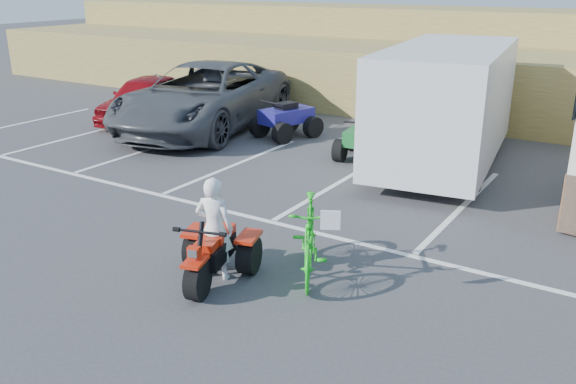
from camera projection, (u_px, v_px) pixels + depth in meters
The scene contains 11 objects.
ground at pixel (182, 273), 9.09m from camera, with size 100.00×100.00×0.00m, color #3B3B3E.
parking_stripes at pixel (355, 203), 11.90m from camera, with size 28.00×5.16×0.01m.
grass_embankment at pixel (481, 62), 20.98m from camera, with size 40.00×8.50×3.10m.
red_trike_atv at pixel (213, 281), 8.86m from camera, with size 1.12×1.50×0.97m, color red, non-canonical shape.
rider at pixel (214, 229), 8.74m from camera, with size 0.56×0.37×1.54m, color white.
green_dirt_bike at pixel (310, 238), 8.88m from camera, with size 0.55×1.95×1.17m, color #14BF19.
grey_pickup at pixel (204, 97), 17.55m from camera, with size 3.11×6.75×1.88m, color #404347.
red_car at pixel (146, 98), 18.69m from camera, with size 1.62×4.03×1.37m, color maroon.
cargo_trailer at pixel (446, 103), 13.82m from camera, with size 3.13×6.16×2.75m.
quad_atv_blue at pixel (286, 137), 16.91m from camera, with size 1.23×1.65×1.08m, color navy, non-canonical shape.
quad_atv_green at pixel (365, 158), 14.93m from camera, with size 1.17×1.57×1.03m, color #156026, non-canonical shape.
Camera 1 is at (5.70, -6.07, 4.17)m, focal length 38.00 mm.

